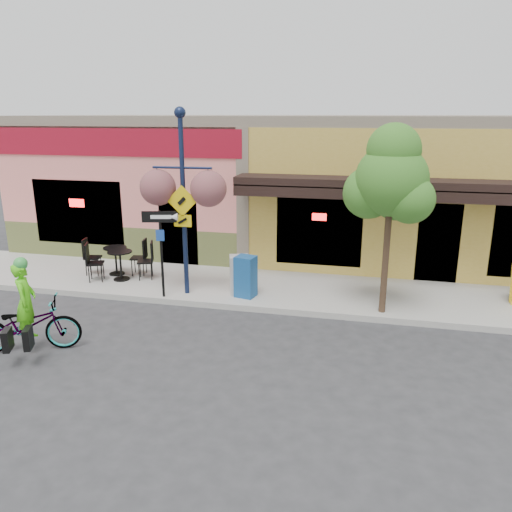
{
  "coord_description": "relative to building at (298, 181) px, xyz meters",
  "views": [
    {
      "loc": [
        2.5,
        -10.29,
        4.57
      ],
      "look_at": [
        0.05,
        0.5,
        1.4
      ],
      "focal_mm": 35.0,
      "sensor_mm": 36.0,
      "label": 1
    }
  ],
  "objects": [
    {
      "name": "lamp_post",
      "position": [
        -1.88,
        -6.47,
        0.19
      ],
      "size": [
        1.5,
        0.67,
        4.59
      ],
      "primitive_type": null,
      "rotation": [
        0.0,
        0.0,
        0.06
      ],
      "color": "#131E3C",
      "rests_on": "sidewalk"
    },
    {
      "name": "cafe_set_left",
      "position": [
        -4.38,
        -5.46,
        -1.58
      ],
      "size": [
        1.87,
        1.19,
        1.04
      ],
      "primitive_type": null,
      "rotation": [
        0.0,
        0.0,
        0.2
      ],
      "color": "black",
      "rests_on": "sidewalk"
    },
    {
      "name": "cyclist_rider",
      "position": [
        -3.88,
        -9.93,
        -1.46
      ],
      "size": [
        0.58,
        0.68,
        1.59
      ],
      "primitive_type": "imported",
      "rotation": [
        0.0,
        0.0,
        1.98
      ],
      "color": "#54DB17",
      "rests_on": "ground"
    },
    {
      "name": "street_tree",
      "position": [
        2.96,
        -6.65,
        0.05
      ],
      "size": [
        1.84,
        1.84,
        4.3
      ],
      "primitive_type": null,
      "rotation": [
        0.0,
        0.0,
        -0.11
      ],
      "color": "#3D7A26",
      "rests_on": "sidewalk"
    },
    {
      "name": "building",
      "position": [
        0.0,
        0.0,
        0.0
      ],
      "size": [
        18.2,
        8.2,
        4.5
      ],
      "primitive_type": null,
      "color": "#F7827A",
      "rests_on": "ground"
    },
    {
      "name": "ground",
      "position": [
        0.0,
        -7.5,
        -2.25
      ],
      "size": [
        90.0,
        90.0,
        0.0
      ],
      "primitive_type": "plane",
      "color": "#2D2D30",
      "rests_on": "ground"
    },
    {
      "name": "cafe_set_right",
      "position": [
        -4.01,
        -5.88,
        -1.57
      ],
      "size": [
        1.96,
        1.45,
        1.06
      ],
      "primitive_type": null,
      "rotation": [
        0.0,
        0.0,
        0.36
      ],
      "color": "black",
      "rests_on": "sidewalk"
    },
    {
      "name": "curb",
      "position": [
        0.0,
        -6.95,
        -2.17
      ],
      "size": [
        24.0,
        0.12,
        0.15
      ],
      "primitive_type": "cube",
      "color": "#A8A59E",
      "rests_on": "ground"
    },
    {
      "name": "bicycle",
      "position": [
        -3.93,
        -9.93,
        -1.71
      ],
      "size": [
        2.18,
        1.48,
        1.08
      ],
      "primitive_type": "imported",
      "rotation": [
        0.0,
        0.0,
        1.98
      ],
      "color": "maroon",
      "rests_on": "ground"
    },
    {
      "name": "newspaper_box_blue",
      "position": [
        -0.36,
        -6.37,
        -1.58
      ],
      "size": [
        0.55,
        0.51,
        1.04
      ],
      "primitive_type": null,
      "rotation": [
        0.0,
        0.0,
        -0.23
      ],
      "color": "navy",
      "rests_on": "sidewalk"
    },
    {
      "name": "one_way_sign",
      "position": [
        -2.36,
        -6.85,
        -1.01
      ],
      "size": [
        0.86,
        0.36,
        2.18
      ],
      "primitive_type": null,
      "rotation": [
        0.0,
        0.0,
        0.22
      ],
      "color": "black",
      "rests_on": "sidewalk"
    },
    {
      "name": "newspaper_box_grey",
      "position": [
        -0.56,
        -6.22,
        -1.6
      ],
      "size": [
        0.57,
        0.54,
        0.99
      ],
      "primitive_type": null,
      "rotation": [
        0.0,
        0.0,
        0.32
      ],
      "color": "#ABABAB",
      "rests_on": "sidewalk"
    },
    {
      "name": "sidewalk",
      "position": [
        0.0,
        -5.5,
        -2.17
      ],
      "size": [
        24.0,
        3.0,
        0.15
      ],
      "primitive_type": "cube",
      "color": "#9E9B93",
      "rests_on": "ground"
    }
  ]
}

